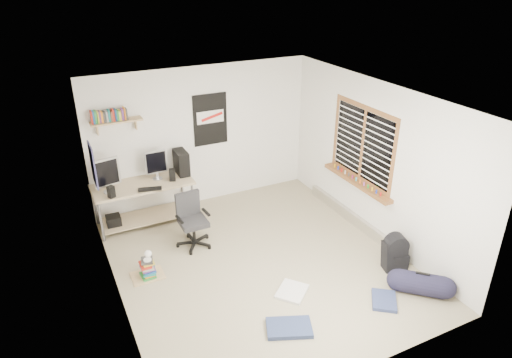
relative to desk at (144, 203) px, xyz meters
name	(u,v)px	position (x,y,z in m)	size (l,w,h in m)	color
floor	(259,263)	(1.21, -1.92, -0.37)	(4.00, 4.50, 0.01)	gray
ceiling	(260,98)	(1.21, -1.92, 2.14)	(4.00, 4.50, 0.01)	white
back_wall	(203,137)	(1.21, 0.33, 0.89)	(4.00, 0.01, 2.50)	silver
left_wall	(110,221)	(-0.80, -1.92, 0.89)	(0.01, 4.50, 2.50)	silver
right_wall	(376,162)	(3.21, -1.92, 0.89)	(0.01, 4.50, 2.50)	silver
desk	(144,203)	(0.00, 0.00, 0.00)	(1.63, 0.71, 0.74)	beige
monitor_left	(108,179)	(-0.54, -0.09, 0.61)	(0.41, 0.10, 0.46)	#A5A6AB
monitor_right	(156,168)	(0.27, 0.05, 0.58)	(0.36, 0.09, 0.39)	#959599
pc_tower	(181,162)	(0.71, 0.08, 0.58)	(0.19, 0.39, 0.41)	black
keyboard	(150,189)	(0.06, -0.30, 0.39)	(0.37, 0.13, 0.02)	black
speaker_left	(111,192)	(-0.54, -0.30, 0.47)	(0.09, 0.09, 0.19)	black
speaker_right	(172,175)	(0.49, -0.12, 0.48)	(0.10, 0.10, 0.20)	black
office_chair	(193,218)	(0.51, -1.04, 0.12)	(0.57, 0.57, 0.87)	#27272A
wall_shelf	(116,121)	(-0.24, 0.22, 1.42)	(0.80, 0.22, 0.24)	tan
poster_back_wall	(210,120)	(1.36, 0.31, 1.19)	(0.62, 0.03, 0.92)	black
poster_left_wall	(93,165)	(-0.78, -0.72, 1.14)	(0.02, 0.42, 0.60)	navy
window	(362,144)	(3.16, -1.62, 1.08)	(0.10, 1.50, 1.26)	brown
baseboard_heater	(354,219)	(3.16, -1.62, -0.28)	(0.08, 2.50, 0.18)	#B7B2A8
backpack	(395,256)	(2.92, -2.87, -0.16)	(0.33, 0.27, 0.44)	black
duffel_bag	(421,285)	(2.84, -3.49, -0.22)	(0.31, 0.31, 0.60)	black
tshirt	(292,291)	(1.30, -2.72, -0.34)	(0.43, 0.36, 0.04)	silver
jeans_a	(289,328)	(0.92, -3.30, -0.33)	(0.55, 0.35, 0.06)	navy
jeans_b	(384,300)	(2.29, -3.42, -0.34)	(0.41, 0.31, 0.05)	navy
book_stack	(147,267)	(-0.36, -1.50, -0.21)	(0.40, 0.33, 0.28)	brown
desk_lamp	(147,254)	(-0.34, -1.52, 0.02)	(0.11, 0.19, 0.19)	silver
subwoofer	(114,223)	(-0.54, -0.04, -0.22)	(0.23, 0.23, 0.26)	black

